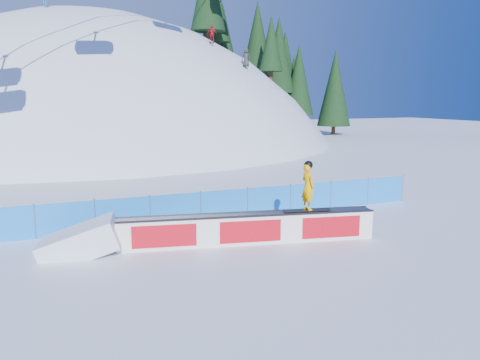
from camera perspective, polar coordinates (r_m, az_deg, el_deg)
name	(u,v)px	position (r m, az deg, el deg)	size (l,w,h in m)	color
ground	(214,261)	(14.27, -3.13, -9.85)	(160.00, 160.00, 0.00)	white
snow_hill	(99,293)	(59.43, -16.77, -13.07)	(64.00, 64.00, 64.00)	white
treeline	(282,56)	(59.05, 5.08, 14.87)	(19.94, 12.95, 20.71)	#312013
safety_fence	(176,209)	(18.24, -7.82, -3.54)	(22.05, 0.05, 1.30)	#187CE7
rail_box	(249,229)	(15.77, 1.09, -5.93)	(8.62, 2.32, 1.04)	white
snow_ramp	(81,253)	(15.78, -18.78, -8.42)	(2.37, 1.58, 0.89)	white
snowboarder	(308,186)	(15.99, 8.27, -0.76)	(1.67, 0.62, 1.72)	black
distant_skiers	(114,29)	(43.32, -15.07, 17.33)	(21.97, 11.70, 7.33)	black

